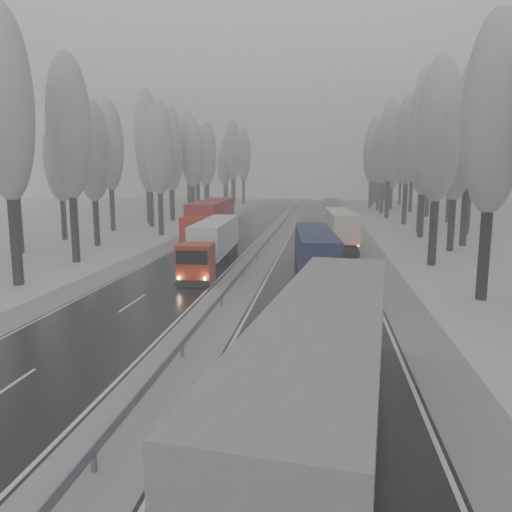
% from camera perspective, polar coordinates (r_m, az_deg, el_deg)
% --- Properties ---
extents(ground, '(260.00, 260.00, 0.00)m').
position_cam_1_polar(ground, '(17.47, -12.13, -15.95)').
color(ground, silver).
rests_on(ground, ground).
extents(carriageway_right, '(7.50, 200.00, 0.03)m').
position_cam_1_polar(carriageway_right, '(45.43, 7.13, -0.05)').
color(carriageway_right, black).
rests_on(carriageway_right, ground).
extents(carriageway_left, '(7.50, 200.00, 0.03)m').
position_cam_1_polar(carriageway_left, '(46.69, -5.87, 0.22)').
color(carriageway_left, black).
rests_on(carriageway_left, ground).
extents(median_slush, '(3.00, 200.00, 0.04)m').
position_cam_1_polar(median_slush, '(45.76, 0.54, 0.09)').
color(median_slush, '#9B9DA2').
rests_on(median_slush, ground).
extents(shoulder_right, '(2.40, 200.00, 0.04)m').
position_cam_1_polar(shoulder_right, '(45.66, 13.35, -0.18)').
color(shoulder_right, '#9B9DA2').
rests_on(shoulder_right, ground).
extents(shoulder_left, '(2.40, 200.00, 0.04)m').
position_cam_1_polar(shoulder_left, '(48.07, -11.61, 0.35)').
color(shoulder_left, '#9B9DA2').
rests_on(shoulder_left, ground).
extents(median_guardrail, '(0.12, 200.00, 0.76)m').
position_cam_1_polar(median_guardrail, '(45.66, 0.54, 0.81)').
color(median_guardrail, slate).
rests_on(median_guardrail, ground).
extents(tree_16, '(3.60, 3.60, 16.53)m').
position_cam_1_polar(tree_16, '(32.10, 25.61, 14.31)').
color(tree_16, black).
rests_on(tree_16, ground).
extents(tree_18, '(3.60, 3.60, 16.58)m').
position_cam_1_polar(tree_18, '(42.93, 20.19, 13.22)').
color(tree_18, black).
rests_on(tree_18, ground).
extents(tree_19, '(3.60, 3.60, 14.57)m').
position_cam_1_polar(tree_19, '(48.13, 25.59, 10.88)').
color(tree_19, black).
rests_on(tree_19, ground).
extents(tree_20, '(3.60, 3.60, 15.71)m').
position_cam_1_polar(tree_20, '(51.56, 21.93, 11.76)').
color(tree_20, black).
rests_on(tree_20, ground).
extents(tree_21, '(3.60, 3.60, 18.62)m').
position_cam_1_polar(tree_21, '(56.11, 23.30, 13.34)').
color(tree_21, black).
rests_on(tree_21, ground).
extents(tree_22, '(3.60, 3.60, 15.86)m').
position_cam_1_polar(tree_22, '(61.57, 18.73, 11.54)').
color(tree_22, black).
rests_on(tree_22, ground).
extents(tree_23, '(3.60, 3.60, 13.55)m').
position_cam_1_polar(tree_23, '(66.84, 23.37, 9.80)').
color(tree_23, black).
rests_on(tree_23, ground).
extents(tree_24, '(3.60, 3.60, 20.49)m').
position_cam_1_polar(tree_24, '(67.24, 18.72, 13.84)').
color(tree_24, black).
rests_on(tree_24, ground).
extents(tree_25, '(3.60, 3.60, 19.44)m').
position_cam_1_polar(tree_25, '(72.63, 23.57, 12.66)').
color(tree_25, black).
rests_on(tree_25, ground).
extents(tree_26, '(3.60, 3.60, 18.78)m').
position_cam_1_polar(tree_26, '(77.18, 16.95, 12.48)').
color(tree_26, black).
rests_on(tree_26, ground).
extents(tree_27, '(3.60, 3.60, 17.62)m').
position_cam_1_polar(tree_27, '(82.45, 21.48, 11.50)').
color(tree_27, black).
rests_on(tree_27, ground).
extents(tree_28, '(3.60, 3.60, 19.62)m').
position_cam_1_polar(tree_28, '(87.60, 15.02, 12.50)').
color(tree_28, black).
rests_on(tree_28, ground).
extents(tree_29, '(3.60, 3.60, 18.11)m').
position_cam_1_polar(tree_29, '(92.67, 19.30, 11.51)').
color(tree_29, black).
rests_on(tree_29, ground).
extents(tree_30, '(3.60, 3.60, 17.86)m').
position_cam_1_polar(tree_30, '(97.24, 14.39, 11.53)').
color(tree_30, black).
rests_on(tree_30, ground).
extents(tree_31, '(3.60, 3.60, 18.58)m').
position_cam_1_polar(tree_31, '(102.04, 17.50, 11.53)').
color(tree_31, black).
rests_on(tree_31, ground).
extents(tree_32, '(3.60, 3.60, 17.33)m').
position_cam_1_polar(tree_32, '(104.69, 13.94, 11.19)').
color(tree_32, black).
rests_on(tree_32, ground).
extents(tree_33, '(3.60, 3.60, 14.33)m').
position_cam_1_polar(tree_33, '(108.98, 15.33, 10.04)').
color(tree_33, black).
rests_on(tree_33, ground).
extents(tree_34, '(3.60, 3.60, 17.63)m').
position_cam_1_polar(tree_34, '(111.67, 13.08, 11.19)').
color(tree_34, black).
rests_on(tree_34, ground).
extents(tree_35, '(3.60, 3.60, 18.25)m').
position_cam_1_polar(tree_35, '(116.84, 17.48, 11.11)').
color(tree_35, black).
rests_on(tree_35, ground).
extents(tree_36, '(3.60, 3.60, 20.23)m').
position_cam_1_polar(tree_36, '(121.65, 13.29, 11.79)').
color(tree_36, black).
rests_on(tree_36, ground).
extents(tree_37, '(3.60, 3.60, 16.37)m').
position_cam_1_polar(tree_37, '(126.38, 16.28, 10.46)').
color(tree_37, black).
rests_on(tree_37, ground).
extents(tree_38, '(3.60, 3.60, 17.97)m').
position_cam_1_polar(tree_38, '(132.27, 13.56, 10.95)').
color(tree_38, black).
rests_on(tree_38, ground).
extents(tree_39, '(3.60, 3.60, 16.19)m').
position_cam_1_polar(tree_39, '(136.52, 14.57, 10.37)').
color(tree_39, black).
rests_on(tree_39, ground).
extents(tree_56, '(3.60, 3.60, 18.12)m').
position_cam_1_polar(tree_56, '(36.88, -26.77, 15.07)').
color(tree_56, black).
rests_on(tree_56, ground).
extents(tree_58, '(3.60, 3.60, 17.21)m').
position_cam_1_polar(tree_58, '(44.63, -20.62, 13.55)').
color(tree_58, black).
rests_on(tree_58, ground).
extents(tree_59, '(3.60, 3.60, 18.41)m').
position_cam_1_polar(tree_59, '(52.01, -26.23, 13.36)').
color(tree_59, black).
rests_on(tree_59, ground).
extents(tree_60, '(3.60, 3.60, 14.84)m').
position_cam_1_polar(tree_60, '(54.31, -18.16, 11.23)').
color(tree_60, black).
rests_on(tree_60, ground).
extents(tree_61, '(3.60, 3.60, 13.95)m').
position_cam_1_polar(tree_61, '(60.48, -21.49, 10.27)').
color(tree_61, black).
rests_on(tree_61, ground).
extents(tree_62, '(3.60, 3.60, 16.04)m').
position_cam_1_polar(tree_62, '(61.77, -11.04, 11.95)').
color(tree_62, black).
rests_on(tree_62, ground).
extents(tree_63, '(3.60, 3.60, 16.88)m').
position_cam_1_polar(tree_63, '(68.37, -16.40, 11.94)').
color(tree_63, black).
rests_on(tree_63, ground).
extents(tree_64, '(3.60, 3.60, 15.42)m').
position_cam_1_polar(tree_64, '(71.65, -12.05, 11.23)').
color(tree_64, black).
rests_on(tree_64, ground).
extents(tree_65, '(3.60, 3.60, 19.48)m').
position_cam_1_polar(tree_65, '(76.15, -12.39, 13.05)').
color(tree_65, black).
rests_on(tree_65, ground).
extents(tree_66, '(3.60, 3.60, 15.23)m').
position_cam_1_polar(tree_66, '(80.76, -9.65, 10.98)').
color(tree_66, black).
rests_on(tree_66, ground).
extents(tree_67, '(3.60, 3.60, 17.09)m').
position_cam_1_polar(tree_67, '(85.03, -9.78, 11.70)').
color(tree_67, black).
rests_on(tree_67, ground).
extents(tree_68, '(3.60, 3.60, 16.65)m').
position_cam_1_polar(tree_68, '(86.86, -7.31, 11.52)').
color(tree_68, black).
rests_on(tree_68, ground).
extents(tree_69, '(3.60, 3.60, 19.35)m').
position_cam_1_polar(tree_69, '(92.11, -9.67, 12.41)').
color(tree_69, black).
rests_on(tree_69, ground).
extents(tree_70, '(3.60, 3.60, 17.09)m').
position_cam_1_polar(tree_70, '(96.59, -5.61, 11.50)').
color(tree_70, black).
rests_on(tree_70, ground).
extents(tree_71, '(3.60, 3.60, 19.61)m').
position_cam_1_polar(tree_71, '(101.69, -7.77, 12.25)').
color(tree_71, black).
rests_on(tree_71, ground).
extents(tree_72, '(3.60, 3.60, 15.11)m').
position_cam_1_polar(tree_72, '(106.24, -5.83, 10.61)').
color(tree_72, black).
rests_on(tree_72, ground).
extents(tree_73, '(3.60, 3.60, 17.22)m').
position_cam_1_polar(tree_73, '(110.85, -6.83, 11.24)').
color(tree_73, black).
rests_on(tree_73, ground).
extents(tree_74, '(3.60, 3.60, 19.68)m').
position_cam_1_polar(tree_74, '(116.11, -2.70, 11.98)').
color(tree_74, black).
rests_on(tree_74, ground).
extents(tree_75, '(3.60, 3.60, 18.60)m').
position_cam_1_polar(tree_75, '(121.92, -6.67, 11.48)').
color(tree_75, black).
rests_on(tree_75, ground).
extents(tree_76, '(3.60, 3.60, 18.55)m').
position_cam_1_polar(tree_76, '(125.16, -1.45, 11.47)').
color(tree_76, black).
rests_on(tree_76, ground).
extents(tree_77, '(3.60, 3.60, 14.32)m').
position_cam_1_polar(tree_77, '(130.02, -3.64, 10.19)').
color(tree_77, black).
rests_on(tree_77, ground).
extents(tree_78, '(3.60, 3.60, 19.55)m').
position_cam_1_polar(tree_78, '(132.26, -2.52, 11.63)').
color(tree_78, black).
rests_on(tree_78, ground).
extents(tree_79, '(3.60, 3.60, 17.07)m').
position_cam_1_polar(tree_79, '(136.65, -3.39, 10.89)').
color(tree_79, black).
rests_on(tree_79, ground).
extents(truck_grey_tarp, '(4.72, 16.90, 4.30)m').
position_cam_1_polar(truck_grey_tarp, '(13.82, 8.40, -11.52)').
color(truck_grey_tarp, '#505055').
rests_on(truck_grey_tarp, ground).
extents(truck_blue_box, '(3.41, 14.49, 3.69)m').
position_cam_1_polar(truck_blue_box, '(34.41, 6.65, 0.53)').
color(truck_blue_box, '#1C1D48').
rests_on(truck_blue_box, ground).
extents(truck_cream_box, '(3.32, 14.82, 3.77)m').
position_cam_1_polar(truck_cream_box, '(51.53, 9.51, 3.46)').
color(truck_cream_box, beige).
rests_on(truck_cream_box, ground).
extents(box_truck_distant, '(2.47, 7.06, 2.60)m').
position_cam_1_polar(box_truck_distant, '(103.02, 8.57, 5.90)').
color(box_truck_distant, '#B3B5BB').
rests_on(box_truck_distant, ground).
extents(truck_red_white, '(2.83, 14.35, 3.66)m').
position_cam_1_polar(truck_red_white, '(39.93, -4.90, 1.76)').
color(truck_red_white, '#9E2408').
rests_on(truck_red_white, ground).
extents(truck_red_red, '(3.45, 17.77, 4.53)m').
position_cam_1_polar(truck_red_red, '(53.33, -5.23, 4.22)').
color(truck_red_red, red).
rests_on(truck_red_red, ground).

